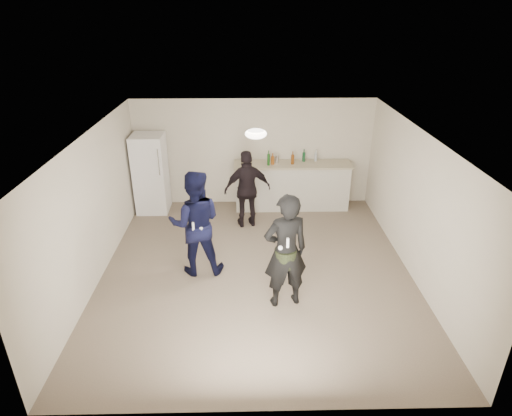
{
  "coord_description": "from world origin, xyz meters",
  "views": [
    {
      "loc": [
        -0.15,
        -6.54,
        4.35
      ],
      "look_at": [
        0.0,
        0.2,
        1.15
      ],
      "focal_mm": 30.0,
      "sensor_mm": 36.0,
      "label": 1
    }
  ],
  "objects_px": {
    "counter": "(292,187)",
    "shaker": "(277,159)",
    "man": "(195,223)",
    "fridge": "(151,174)",
    "spectator": "(247,189)",
    "woman": "(286,251)"
  },
  "relations": [
    {
      "from": "fridge",
      "to": "man",
      "type": "bearing_deg",
      "value": -63.5
    },
    {
      "from": "counter",
      "to": "shaker",
      "type": "xyz_separation_m",
      "value": [
        -0.36,
        0.08,
        0.65
      ]
    },
    {
      "from": "man",
      "to": "fridge",
      "type": "bearing_deg",
      "value": -66.5
    },
    {
      "from": "fridge",
      "to": "spectator",
      "type": "relative_size",
      "value": 1.07
    },
    {
      "from": "woman",
      "to": "spectator",
      "type": "distance_m",
      "value": 2.78
    },
    {
      "from": "fridge",
      "to": "spectator",
      "type": "distance_m",
      "value": 2.34
    },
    {
      "from": "man",
      "to": "spectator",
      "type": "bearing_deg",
      "value": -120.2
    },
    {
      "from": "shaker",
      "to": "spectator",
      "type": "xyz_separation_m",
      "value": [
        -0.68,
        -0.98,
        -0.33
      ]
    },
    {
      "from": "woman",
      "to": "man",
      "type": "bearing_deg",
      "value": -46.75
    },
    {
      "from": "fridge",
      "to": "shaker",
      "type": "relative_size",
      "value": 10.59
    },
    {
      "from": "counter",
      "to": "man",
      "type": "height_order",
      "value": "man"
    },
    {
      "from": "counter",
      "to": "woman",
      "type": "bearing_deg",
      "value": -97.35
    },
    {
      "from": "counter",
      "to": "spectator",
      "type": "xyz_separation_m",
      "value": [
        -1.04,
        -0.9,
        0.32
      ]
    },
    {
      "from": "counter",
      "to": "shaker",
      "type": "height_order",
      "value": "shaker"
    },
    {
      "from": "fridge",
      "to": "man",
      "type": "relative_size",
      "value": 0.94
    },
    {
      "from": "counter",
      "to": "man",
      "type": "xyz_separation_m",
      "value": [
        -1.94,
        -2.65,
        0.43
      ]
    },
    {
      "from": "man",
      "to": "woman",
      "type": "height_order",
      "value": "man"
    },
    {
      "from": "shaker",
      "to": "man",
      "type": "height_order",
      "value": "man"
    },
    {
      "from": "shaker",
      "to": "man",
      "type": "bearing_deg",
      "value": -120.1
    },
    {
      "from": "woman",
      "to": "shaker",
      "type": "bearing_deg",
      "value": -105.33
    },
    {
      "from": "man",
      "to": "shaker",
      "type": "bearing_deg",
      "value": -123.1
    },
    {
      "from": "man",
      "to": "spectator",
      "type": "xyz_separation_m",
      "value": [
        0.9,
        1.75,
        -0.11
      ]
    }
  ]
}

